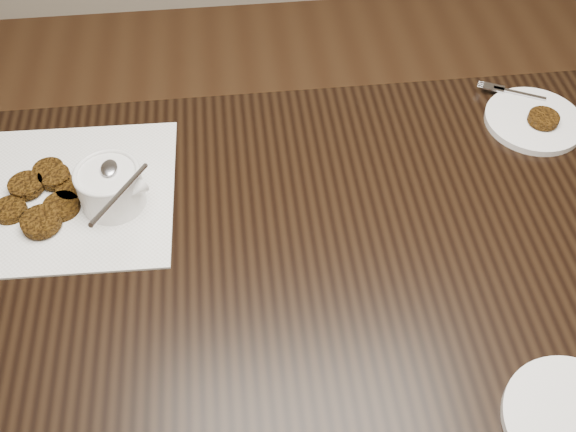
{
  "coord_description": "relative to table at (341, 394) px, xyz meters",
  "views": [
    {
      "loc": [
        -0.14,
        -0.49,
        1.55
      ],
      "look_at": [
        -0.07,
        0.13,
        0.8
      ],
      "focal_mm": 40.27,
      "sensor_mm": 36.0,
      "label": 1
    }
  ],
  "objects": [
    {
      "name": "table",
      "position": [
        0.0,
        0.0,
        0.0
      ],
      "size": [
        1.42,
        0.92,
        0.75
      ],
      "primitive_type": "cube",
      "color": "black",
      "rests_on": "floor"
    },
    {
      "name": "patty_cluster",
      "position": [
        -0.48,
        0.23,
        0.39
      ],
      "size": [
        0.26,
        0.26,
        0.02
      ],
      "primitive_type": null,
      "rotation": [
        0.0,
        0.0,
        -0.4
      ],
      "color": "#5C390C",
      "rests_on": "napkin"
    },
    {
      "name": "plate_with_patty",
      "position": [
        0.38,
        0.32,
        0.39
      ],
      "size": [
        0.24,
        0.24,
        0.03
      ],
      "primitive_type": null,
      "rotation": [
        0.0,
        0.0,
        -0.47
      ],
      "color": "white",
      "rests_on": "table"
    },
    {
      "name": "napkin",
      "position": [
        -0.43,
        0.23,
        0.38
      ],
      "size": [
        0.33,
        0.33,
        0.0
      ],
      "primitive_type": "cube",
      "rotation": [
        0.0,
        0.0,
        -0.03
      ],
      "color": "white",
      "rests_on": "table"
    },
    {
      "name": "plate_empty",
      "position": [
        0.24,
        -0.24,
        0.38
      ],
      "size": [
        0.2,
        0.2,
        0.01
      ],
      "primitive_type": "cylinder",
      "rotation": [
        0.0,
        0.0,
        -0.11
      ],
      "color": "white",
      "rests_on": "table"
    },
    {
      "name": "sauce_ramekin",
      "position": [
        -0.37,
        0.2,
        0.45
      ],
      "size": [
        0.16,
        0.16,
        0.14
      ],
      "primitive_type": null,
      "rotation": [
        0.0,
        0.0,
        -0.18
      ],
      "color": "white",
      "rests_on": "napkin"
    }
  ]
}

